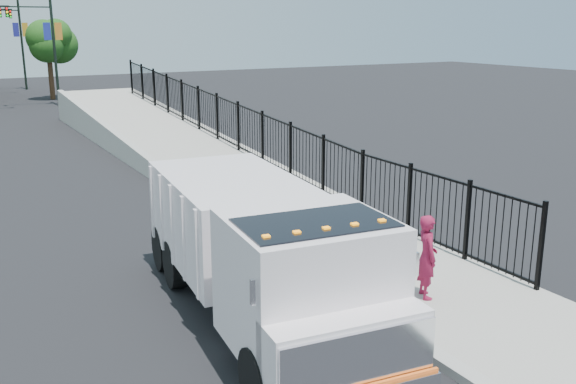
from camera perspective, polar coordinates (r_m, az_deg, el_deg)
ground at (r=13.10m, az=4.10°, el=-9.14°), size 120.00×120.00×0.00m
sidewalk at (r=12.84m, az=16.48°, el=-9.99°), size 3.55×12.00×0.12m
curb at (r=11.62m, az=9.68°, el=-12.16°), size 0.30×12.00×0.16m
ramp at (r=27.91m, az=-10.55°, el=3.57°), size 3.95×24.06×3.19m
iron_fence at (r=24.61m, az=-4.42°, el=4.42°), size 0.10×28.00×1.80m
truck at (r=11.40m, az=-2.35°, el=-4.98°), size 3.17×7.75×2.58m
worker at (r=12.70m, az=12.24°, el=-5.63°), size 0.60×0.71×1.66m
debris at (r=15.99m, az=8.78°, el=-4.18°), size 0.30×0.30×0.07m
light_pole_1 at (r=45.24m, az=-20.52°, el=12.68°), size 3.78×0.22×8.00m
light_pole_3 at (r=57.51m, az=-22.94°, el=12.71°), size 3.78×0.22×8.00m
tree_1 at (r=49.33m, az=-20.56°, el=12.28°), size 2.48×2.48×5.24m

